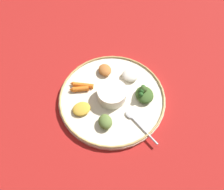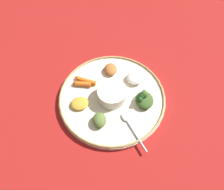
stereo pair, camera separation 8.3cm
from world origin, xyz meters
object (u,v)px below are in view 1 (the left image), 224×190
Objects in this scene: center_bowl at (112,94)px; spoon at (136,122)px; carrot_near_spoon at (82,84)px; carrot_outer at (79,89)px; greens_pile at (144,94)px.

spoon is at bearing 62.69° from center_bowl.
carrot_outer is at bearing -0.33° from carrot_near_spoon.
greens_pile is 1.34× the size of carrot_outer.
greens_pile reaches higher than carrot_outer.
center_bowl is at bearing -65.23° from greens_pile.
spoon is 1.58× the size of carrot_near_spoon.
greens_pile is at bearing 114.77° from center_bowl.
greens_pile is (-0.11, -0.01, 0.01)m from spoon.
carrot_outer is at bearing -99.07° from spoon.
carrot_near_spoon is (-0.00, -0.12, -0.02)m from center_bowl.
spoon is at bearing 80.93° from carrot_outer.
carrot_near_spoon is at bearing -90.72° from center_bowl.
carrot_outer is at bearing -72.95° from greens_pile.
carrot_outer reaches higher than spoon.
spoon is 2.01× the size of carrot_outer.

